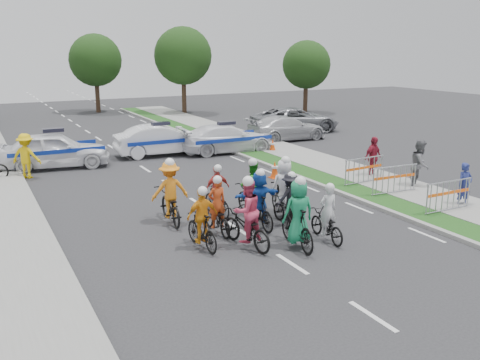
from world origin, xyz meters
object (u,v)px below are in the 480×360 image
rider_3 (202,224)px  spectator_2 (373,157)px  rider_2 (246,221)px  tree_1 (183,56)px  rider_5 (259,203)px  barrier_1 (394,181)px  rider_4 (290,204)px  rider_0 (327,221)px  spectator_1 (420,164)px  civilian_sedan (286,128)px  barrier_2 (364,172)px  rider_8 (251,194)px  rider_7 (284,194)px  rider_10 (170,198)px  police_car_0 (55,150)px  spectator_0 (465,185)px  police_car_2 (227,138)px  rider_1 (298,220)px  cone_0 (275,170)px  marshal_hiviz (26,156)px  tree_4 (95,60)px  rider_9 (217,196)px  police_car_1 (161,140)px  tree_2 (306,65)px  rider_6 (217,214)px  cone_1 (273,146)px  civilian_suv (295,120)px

rider_3 → spectator_2: 10.25m
rider_2 → tree_1: (9.46, 28.43, 3.80)m
rider_5 → barrier_1: (6.11, 0.85, -0.22)m
rider_4 → rider_0: bearing=95.3°
spectator_2 → spectator_1: bearing=-90.6°
rider_2 → barrier_1: size_ratio=1.03×
civilian_sedan → barrier_2: bearing=163.6°
rider_8 → rider_2: bearing=59.4°
rider_7 → rider_2: bearing=47.4°
rider_10 → police_car_0: 9.83m
spectator_0 → police_car_2: bearing=109.7°
rider_4 → rider_5: size_ratio=0.92×
rider_0 → rider_10: (-3.34, 3.49, 0.22)m
rider_5 → rider_10: 2.76m
rider_7 → spectator_2: bearing=-146.1°
rider_1 → rider_7: rider_1 is taller
rider_2 → spectator_2: size_ratio=1.19×
rider_7 → civilian_sedan: rider_7 is taller
tree_1 → cone_0: bearing=-102.1°
marshal_hiviz → tree_1: size_ratio=0.27×
tree_4 → police_car_0: bearing=-108.0°
rider_9 → police_car_2: 10.59m
police_car_2 → tree_4: size_ratio=0.78×
rider_10 → police_car_2: size_ratio=0.42×
civilian_sedan → tree_4: size_ratio=0.76×
spectator_1 → police_car_1: bearing=89.2°
rider_9 → spectator_2: size_ratio=0.99×
rider_3 → spectator_1: (9.87, 1.97, 0.25)m
cone_0 → tree_2: size_ratio=0.12×
rider_3 → police_car_1: 13.06m
police_car_0 → tree_2: tree_2 is taller
rider_8 → tree_1: (7.98, 26.00, 3.83)m
marshal_hiviz → spectator_0: bearing=172.2°
rider_8 → police_car_0: 11.08m
rider_10 → police_car_1: bearing=-102.6°
rider_2 → police_car_0: (-3.01, 12.56, 0.07)m
rider_8 → cone_0: (3.25, 3.96, -0.36)m
rider_6 → tree_1: size_ratio=0.26×
police_car_2 → cone_1: 2.39m
rider_5 → rider_6: size_ratio=1.06×
rider_10 → civilian_suv: bearing=-129.5°
barrier_2 → tree_2: (11.30, 20.72, 3.27)m
police_car_1 → rider_0: bearing=-176.4°
civilian_suv → tree_4: (-8.74, 16.10, 3.41)m
rider_3 → barrier_1: 8.41m
barrier_2 → cone_0: (-2.43, 2.68, -0.22)m
rider_1 → police_car_1: rider_1 is taller
rider_6 → rider_7: rider_7 is taller
rider_7 → marshal_hiviz: 11.42m
rider_3 → police_car_1: rider_3 is taller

